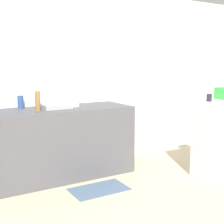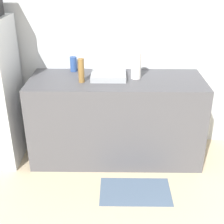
{
  "view_description": "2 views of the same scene",
  "coord_description": "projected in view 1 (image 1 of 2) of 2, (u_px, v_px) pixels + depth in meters",
  "views": [
    {
      "loc": [
        -1.6,
        -1.53,
        1.51
      ],
      "look_at": [
        0.29,
        1.72,
        0.93
      ],
      "focal_mm": 50.0,
      "sensor_mm": 36.0,
      "label": 1
    },
    {
      "loc": [
        -0.13,
        -0.77,
        2.03
      ],
      "look_at": [
        -0.16,
        1.69,
        0.85
      ],
      "focal_mm": 50.0,
      "sensor_mm": 36.0,
      "label": 2
    }
  ],
  "objects": [
    {
      "name": "counter",
      "position": [
        63.0,
        142.0,
        4.19
      ],
      "size": [
        1.84,
        0.71,
        0.93
      ],
      "primitive_type": "cube",
      "color": "#4C4C51",
      "rests_on": "ground_plane"
    },
    {
      "name": "bottle_short",
      "position": [
        21.0,
        102.0,
        4.09
      ],
      "size": [
        0.08,
        0.08,
        0.17
      ],
      "primitive_type": "cylinder",
      "color": "#2D4C8C",
      "rests_on": "counter"
    },
    {
      "name": "kitchen_rug",
      "position": [
        99.0,
        189.0,
        3.78
      ],
      "size": [
        0.69,
        0.42,
        0.01
      ],
      "primitive_type": "cube",
      "color": "slate",
      "rests_on": "ground_plane"
    },
    {
      "name": "bottle_tall",
      "position": [
        38.0,
        101.0,
        3.84
      ],
      "size": [
        0.06,
        0.06,
        0.25
      ],
      "primitive_type": "cylinder",
      "color": "olive",
      "rests_on": "counter"
    },
    {
      "name": "jar",
      "position": [
        209.0,
        98.0,
        3.97
      ],
      "size": [
        0.07,
        0.07,
        0.1
      ],
      "primitive_type": "cylinder",
      "color": "#232328",
      "rests_on": "shelf_cabinet"
    },
    {
      "name": "paper_towel_roll",
      "position": [
        75.0,
        97.0,
        4.23
      ],
      "size": [
        0.1,
        0.1,
        0.27
      ],
      "primitive_type": "cylinder",
      "color": "white",
      "rests_on": "counter"
    },
    {
      "name": "shelf_cabinet",
      "position": [
        221.0,
        138.0,
        4.2
      ],
      "size": [
        0.73,
        0.38,
        1.03
      ],
      "primitive_type": "cube",
      "color": "white",
      "rests_on": "ground_plane"
    },
    {
      "name": "wall_back",
      "position": [
        60.0,
        79.0,
        4.45
      ],
      "size": [
        8.0,
        0.06,
        2.6
      ],
      "primitive_type": "cube",
      "color": "silver",
      "rests_on": "ground_plane"
    },
    {
      "name": "sink_basin",
      "position": [
        55.0,
        106.0,
        4.1
      ],
      "size": [
        0.36,
        0.34,
        0.06
      ],
      "primitive_type": "cube",
      "color": "#9EA3A8",
      "rests_on": "counter"
    }
  ]
}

